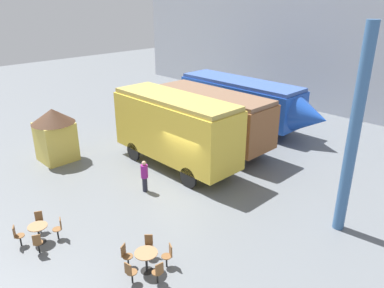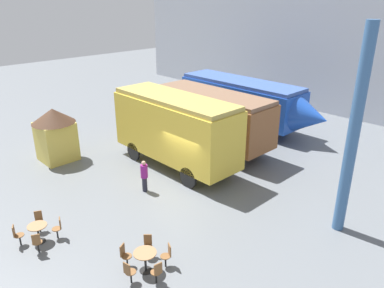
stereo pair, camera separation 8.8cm
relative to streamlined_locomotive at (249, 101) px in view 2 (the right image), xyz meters
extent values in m
plane|color=slate|center=(3.16, -8.84, -1.90)|extent=(80.00, 80.00, 0.00)
cube|color=#B2B7C1|center=(3.16, 7.08, 2.60)|extent=(44.00, 0.15, 9.00)
cube|color=blue|center=(-0.73, 0.00, -0.08)|extent=(9.11, 2.72, 2.31)
cone|color=blue|center=(4.82, 0.00, -0.08)|extent=(2.00, 2.19, 2.19)
cube|color=#3A579D|center=(-0.73, 0.00, 1.19)|extent=(8.93, 2.50, 0.24)
cylinder|color=black|center=(2.00, -1.30, -1.39)|extent=(1.02, 0.12, 1.02)
cylinder|color=black|center=(2.00, 1.30, -1.39)|extent=(1.02, 0.12, 1.02)
cylinder|color=black|center=(-3.47, -1.30, -1.39)|extent=(1.02, 0.12, 1.02)
cylinder|color=black|center=(-3.47, 1.30, -1.39)|extent=(1.02, 0.12, 1.02)
cube|color=brown|center=(0.95, -4.67, 0.09)|extent=(7.58, 2.61, 2.48)
cube|color=brown|center=(0.95, -4.67, 1.45)|extent=(7.43, 2.40, 0.24)
cylinder|color=black|center=(3.22, -5.92, -1.32)|extent=(1.17, 0.12, 1.17)
cylinder|color=black|center=(3.22, -3.43, -1.32)|extent=(1.17, 0.12, 1.17)
cylinder|color=black|center=(-1.33, -5.92, -1.32)|extent=(1.17, 0.12, 1.17)
cylinder|color=black|center=(-1.33, -3.43, -1.32)|extent=(1.17, 0.12, 1.17)
cube|color=gold|center=(1.36, -7.96, 0.28)|extent=(7.45, 2.49, 2.99)
cube|color=tan|center=(1.36, -7.96, 1.89)|extent=(7.30, 2.29, 0.24)
cylinder|color=black|center=(3.60, -9.14, -1.38)|extent=(1.05, 0.12, 1.05)
cylinder|color=black|center=(3.60, -6.77, -1.38)|extent=(1.05, 0.12, 1.05)
cylinder|color=black|center=(-0.87, -9.14, -1.38)|extent=(1.05, 0.12, 1.05)
cylinder|color=black|center=(-0.87, -6.77, -1.38)|extent=(1.05, 0.12, 1.05)
cylinder|color=black|center=(2.79, -16.17, -1.89)|extent=(0.44, 0.44, 0.02)
cylinder|color=black|center=(2.79, -16.17, -1.55)|extent=(0.08, 0.08, 0.67)
cylinder|color=#9E754C|center=(2.79, -16.17, -1.19)|extent=(0.72, 0.72, 0.03)
cylinder|color=black|center=(6.89, -14.24, -1.89)|extent=(0.44, 0.44, 0.02)
cylinder|color=black|center=(6.89, -14.24, -1.53)|extent=(0.08, 0.08, 0.71)
cylinder|color=#9E754C|center=(6.89, -14.24, -1.16)|extent=(0.79, 0.79, 0.03)
cylinder|color=black|center=(2.20, -15.88, -1.69)|extent=(0.06, 0.06, 0.42)
cylinder|color=brown|center=(2.20, -15.88, -1.47)|extent=(0.36, 0.36, 0.03)
cube|color=brown|center=(2.06, -15.82, -1.24)|extent=(0.16, 0.28, 0.42)
cylinder|color=black|center=(2.51, -16.76, -1.69)|extent=(0.06, 0.06, 0.42)
cylinder|color=brown|center=(2.51, -16.76, -1.47)|extent=(0.36, 0.36, 0.03)
cube|color=brown|center=(2.44, -16.90, -1.24)|extent=(0.28, 0.16, 0.42)
cylinder|color=black|center=(3.39, -16.45, -1.69)|extent=(0.06, 0.06, 0.42)
cylinder|color=brown|center=(3.39, -16.45, -1.47)|extent=(0.36, 0.36, 0.03)
cube|color=brown|center=(3.53, -16.52, -1.24)|extent=(0.16, 0.28, 0.42)
cylinder|color=black|center=(3.08, -15.57, -1.69)|extent=(0.06, 0.06, 0.42)
cylinder|color=brown|center=(3.08, -15.57, -1.47)|extent=(0.36, 0.36, 0.03)
cube|color=brown|center=(3.14, -15.43, -1.24)|extent=(0.28, 0.16, 0.42)
cylinder|color=black|center=(6.28, -14.57, -1.69)|extent=(0.06, 0.06, 0.42)
cylinder|color=brown|center=(6.28, -14.57, -1.47)|extent=(0.36, 0.36, 0.03)
cube|color=brown|center=(6.14, -14.64, -1.24)|extent=(0.17, 0.27, 0.42)
cylinder|color=black|center=(7.01, -14.92, -1.69)|extent=(0.06, 0.06, 0.42)
cylinder|color=brown|center=(7.01, -14.92, -1.47)|extent=(0.36, 0.36, 0.03)
cube|color=brown|center=(7.04, -15.08, -1.24)|extent=(0.29, 0.09, 0.42)
cylinder|color=black|center=(7.58, -14.34, -1.69)|extent=(0.06, 0.06, 0.42)
cylinder|color=brown|center=(7.58, -14.34, -1.47)|extent=(0.36, 0.36, 0.03)
cube|color=brown|center=(7.73, -14.36, -1.24)|extent=(0.08, 0.29, 0.42)
cylinder|color=black|center=(7.19, -13.62, -1.69)|extent=(0.06, 0.06, 0.42)
cylinder|color=brown|center=(7.19, -13.62, -1.47)|extent=(0.36, 0.36, 0.03)
cube|color=brown|center=(7.26, -13.48, -1.24)|extent=(0.28, 0.16, 0.42)
cylinder|color=black|center=(6.39, -13.76, -1.69)|extent=(0.06, 0.06, 0.42)
cylinder|color=brown|center=(6.39, -13.76, -1.47)|extent=(0.36, 0.36, 0.03)
cube|color=brown|center=(6.28, -13.65, -1.24)|extent=(0.23, 0.24, 0.42)
cylinder|color=#262633|center=(2.42, -10.87, -1.54)|extent=(0.24, 0.24, 0.72)
cylinder|color=#8C1E7A|center=(2.42, -10.87, -0.86)|extent=(0.34, 0.34, 0.64)
sphere|color=tan|center=(2.42, -10.87, -0.44)|extent=(0.21, 0.21, 0.21)
cube|color=#DBC151|center=(-3.92, -12.17, -0.80)|extent=(1.80, 1.80, 2.20)
cone|color=#472D1E|center=(-3.92, -12.17, 0.70)|extent=(2.34, 2.34, 0.80)
cylinder|color=#386093|center=(10.24, -7.13, 2.10)|extent=(0.44, 0.44, 8.00)
camera|label=1|loc=(15.26, -20.24, 6.88)|focal=35.00mm
camera|label=2|loc=(15.32, -20.18, 6.88)|focal=35.00mm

